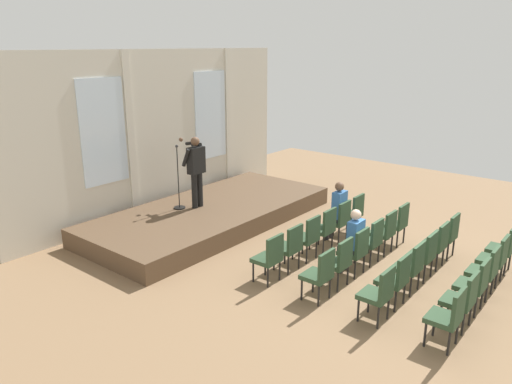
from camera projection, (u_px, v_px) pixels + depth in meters
The scene contains 31 objects.
ground_plane at pixel (407, 282), 9.06m from camera, with size 17.45×17.45×0.00m, color #846647.
rear_partition at pixel (162, 132), 12.51m from camera, with size 8.72×0.14×4.13m.
stage_platform at pixel (211, 214), 12.01m from camera, with size 6.31×2.80×0.44m, color brown.
speaker at pixel (196, 167), 11.60m from camera, with size 0.52×0.69×1.72m.
mic_stand at pixel (179, 195), 11.68m from camera, with size 0.28×0.28×1.55m.
chair_r0_c0 at pixel (270, 256), 8.91m from camera, with size 0.46×0.44×0.94m.
chair_r0_c1 at pixel (290, 245), 9.39m from camera, with size 0.46×0.44×0.94m.
chair_r0_c2 at pixel (308, 235), 9.86m from camera, with size 0.46×0.44×0.94m.
chair_r0_c3 at pixel (325, 227), 10.33m from camera, with size 0.46×0.44×0.94m.
chair_r0_c4 at pixel (340, 219), 10.81m from camera, with size 0.46×0.44×0.94m.
audience_r0_c4 at pixel (337, 208), 10.79m from camera, with size 0.36×0.39×1.36m.
chair_r0_c5 at pixel (354, 211), 11.28m from camera, with size 0.46×0.44×0.94m.
chair_r1_c0 at pixel (320, 272), 8.27m from camera, with size 0.46×0.44×0.94m.
chair_r1_c1 at pixel (339, 260), 8.74m from camera, with size 0.46×0.44×0.94m.
chair_r1_c2 at pixel (356, 249), 9.21m from camera, with size 0.46×0.44×0.94m.
audience_r1_c2 at pixel (353, 238), 9.21m from camera, with size 0.36×0.39×1.31m.
chair_r1_c3 at pixel (371, 239), 9.69m from camera, with size 0.46×0.44×0.94m.
chair_r1_c4 at pixel (385, 230), 10.16m from camera, with size 0.46×0.44×0.94m.
chair_r1_c5 at pixel (398, 221), 10.63m from camera, with size 0.46×0.44×0.94m.
chair_r2_c0 at pixel (379, 292), 7.62m from camera, with size 0.46×0.44×0.94m.
chair_r2_c1 at pixel (396, 277), 8.09m from camera, with size 0.46×0.44×0.94m.
chair_r2_c2 at pixel (411, 264), 8.57m from camera, with size 0.46×0.44×0.94m.
chair_r2_c3 at pixel (425, 253), 9.04m from camera, with size 0.46×0.44×0.94m.
chair_r2_c4 at pixel (437, 242), 9.51m from camera, with size 0.46×0.44×0.94m.
chair_r2_c5 at pixel (448, 233), 9.99m from camera, with size 0.46×0.44×0.94m.
chair_r3_c0 at pixel (449, 315), 6.97m from camera, with size 0.46×0.44×0.94m.
chair_r3_c1 at pixel (463, 297), 7.45m from camera, with size 0.46×0.44×0.94m.
chair_r3_c2 at pixel (475, 282), 7.92m from camera, with size 0.46×0.44×0.94m.
chair_r3_c3 at pixel (486, 269), 8.39m from camera, with size 0.46×0.44×0.94m.
chair_r3_c4 at pixel (496, 257), 8.87m from camera, with size 0.46×0.44×0.94m.
chair_r3_c5 at pixel (505, 246), 9.34m from camera, with size 0.46×0.44×0.94m.
Camera 1 is at (-8.12, -2.97, 4.23)m, focal length 34.31 mm.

